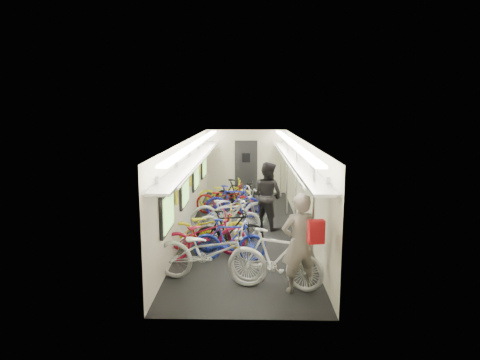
{
  "coord_description": "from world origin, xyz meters",
  "views": [
    {
      "loc": [
        0.12,
        -11.12,
        3.23
      ],
      "look_at": [
        -0.15,
        1.07,
        1.15
      ],
      "focal_mm": 32.0,
      "sensor_mm": 36.0,
      "label": 1
    }
  ],
  "objects_px": {
    "bicycle_0": "(210,252)",
    "passenger_near": "(299,243)",
    "bicycle_1": "(230,240)",
    "backpack": "(316,232)",
    "passenger_mid": "(267,195)"
  },
  "relations": [
    {
      "from": "bicycle_1",
      "to": "backpack",
      "type": "distance_m",
      "value": 2.68
    },
    {
      "from": "bicycle_0",
      "to": "passenger_mid",
      "type": "distance_m",
      "value": 3.85
    },
    {
      "from": "bicycle_1",
      "to": "backpack",
      "type": "relative_size",
      "value": 4.07
    },
    {
      "from": "bicycle_1",
      "to": "passenger_near",
      "type": "bearing_deg",
      "value": -139.02
    },
    {
      "from": "passenger_mid",
      "to": "passenger_near",
      "type": "bearing_deg",
      "value": 135.37
    },
    {
      "from": "bicycle_0",
      "to": "passenger_near",
      "type": "distance_m",
      "value": 1.67
    },
    {
      "from": "passenger_near",
      "to": "backpack",
      "type": "relative_size",
      "value": 4.68
    },
    {
      "from": "bicycle_0",
      "to": "bicycle_1",
      "type": "bearing_deg",
      "value": -1.92
    },
    {
      "from": "passenger_near",
      "to": "passenger_mid",
      "type": "xyz_separation_m",
      "value": [
        -0.38,
        4.03,
        0.01
      ]
    },
    {
      "from": "bicycle_1",
      "to": "passenger_near",
      "type": "relative_size",
      "value": 0.87
    },
    {
      "from": "bicycle_0",
      "to": "passenger_near",
      "type": "bearing_deg",
      "value": -89.84
    },
    {
      "from": "passenger_mid",
      "to": "backpack",
      "type": "distance_m",
      "value": 4.69
    },
    {
      "from": "bicycle_0",
      "to": "bicycle_1",
      "type": "xyz_separation_m",
      "value": [
        0.31,
        1.09,
        -0.11
      ]
    },
    {
      "from": "bicycle_1",
      "to": "passenger_near",
      "type": "height_order",
      "value": "passenger_near"
    },
    {
      "from": "passenger_mid",
      "to": "backpack",
      "type": "relative_size",
      "value": 4.75
    }
  ]
}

